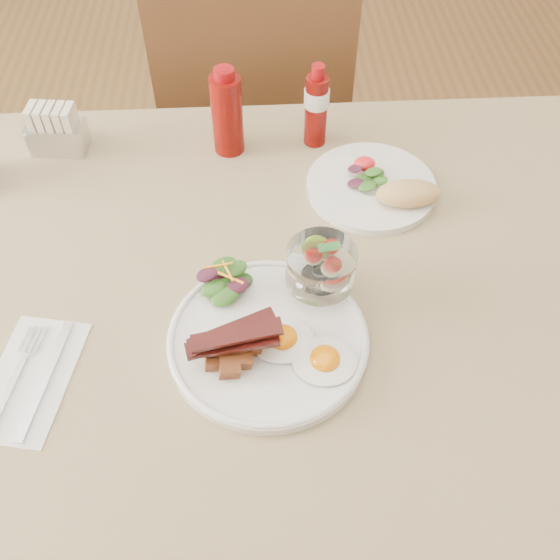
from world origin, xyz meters
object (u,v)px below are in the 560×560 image
at_px(main_plate, 268,340).
at_px(second_plate, 380,187).
at_px(chair_far, 255,129).
at_px(sugar_caddy, 56,131).
at_px(table, 264,312).
at_px(hot_sauce_bottle, 316,107).
at_px(fruit_cup, 321,266).
at_px(ketchup_bottle, 227,113).

distance_m(main_plate, second_plate, 0.36).
relative_size(chair_far, sugar_caddy, 8.90).
relative_size(table, sugar_caddy, 12.73).
bearing_deg(second_plate, main_plate, -124.41).
height_order(second_plate, sugar_caddy, sugar_caddy).
bearing_deg(hot_sauce_bottle, table, -108.30).
xyz_separation_m(chair_far, fruit_cup, (0.08, -0.71, 0.30)).
relative_size(main_plate, fruit_cup, 2.78).
relative_size(chair_far, second_plate, 4.19).
distance_m(table, hot_sauce_bottle, 0.38).
xyz_separation_m(table, ketchup_bottle, (-0.05, 0.31, 0.17)).
bearing_deg(table, ketchup_bottle, 99.16).
xyz_separation_m(table, main_plate, (0.00, -0.12, 0.10)).
height_order(fruit_cup, sugar_caddy, fruit_cup).
relative_size(chair_far, ketchup_bottle, 5.70).
xyz_separation_m(table, chair_far, (0.00, 0.66, -0.14)).
bearing_deg(sugar_caddy, ketchup_bottle, 4.04).
distance_m(chair_far, second_plate, 0.58).
distance_m(hot_sauce_bottle, sugar_caddy, 0.47).
bearing_deg(second_plate, chair_far, 112.76).
relative_size(chair_far, fruit_cup, 9.24).
height_order(chair_far, fruit_cup, chair_far).
xyz_separation_m(chair_far, hot_sauce_bottle, (0.11, -0.34, 0.30)).
distance_m(main_plate, ketchup_bottle, 0.44).
height_order(main_plate, sugar_caddy, sugar_caddy).
distance_m(ketchup_bottle, sugar_caddy, 0.31).
xyz_separation_m(hot_sauce_bottle, sugar_caddy, (-0.46, 0.00, -0.04)).
bearing_deg(chair_far, table, -90.00).
bearing_deg(hot_sauce_bottle, sugar_caddy, 179.62).
distance_m(fruit_cup, sugar_caddy, 0.57).
relative_size(chair_far, hot_sauce_bottle, 5.92).
bearing_deg(table, main_plate, -88.88).
xyz_separation_m(chair_far, sugar_caddy, (-0.36, -0.34, 0.27)).
bearing_deg(second_plate, ketchup_bottle, 152.17).
distance_m(table, main_plate, 0.15).
distance_m(second_plate, hot_sauce_bottle, 0.19).
bearing_deg(chair_far, ketchup_bottle, -98.08).
distance_m(table, second_plate, 0.29).
height_order(ketchup_bottle, sugar_caddy, ketchup_bottle).
distance_m(chair_far, sugar_caddy, 0.56).
distance_m(ketchup_bottle, hot_sauce_bottle, 0.16).
relative_size(ketchup_bottle, hot_sauce_bottle, 1.04).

